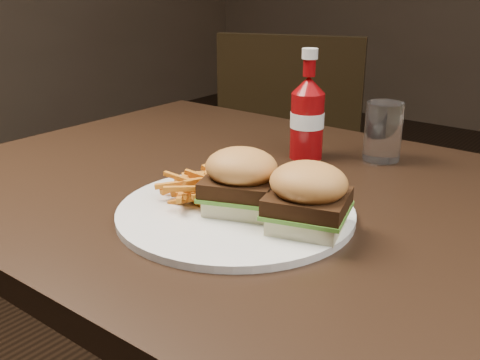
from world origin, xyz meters
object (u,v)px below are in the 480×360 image
Objects in this scene: dining_table at (284,206)px; plate at (236,212)px; chair_far at (298,173)px; tumbler at (383,131)px; ketchup_bottle at (307,126)px.

plate is at bearing -94.41° from dining_table.
dining_table reaches higher than chair_far.
chair_far is 0.92m from tumbler.
tumbler reaches higher than dining_table.
plate is 3.21× the size of tumbler.
ketchup_bottle is at bearing 111.88° from dining_table.
chair_far is at bearing 117.32° from plate.
ketchup_bottle is at bearing -149.46° from tumbler.
tumbler is at bearing 30.54° from ketchup_bottle.
dining_table is 9.95× the size of ketchup_bottle.
plate is (-0.01, -0.11, 0.03)m from dining_table.
ketchup_bottle reaches higher than tumbler.
tumbler reaches higher than chair_far.
tumbler is at bearing 81.23° from plate.
chair_far is 3.70× the size of ketchup_bottle.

